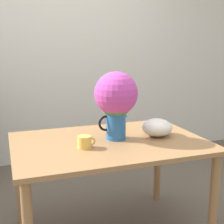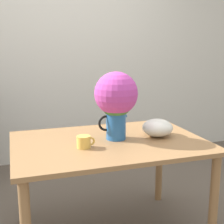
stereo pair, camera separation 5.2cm
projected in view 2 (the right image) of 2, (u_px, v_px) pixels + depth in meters
The scene contains 5 objects.
wall_back at pixel (64, 53), 3.68m from camera, with size 8.00×0.05×2.60m.
table at pixel (109, 154), 2.20m from camera, with size 1.32×0.92×0.74m.
flower_vase at pixel (116, 99), 2.16m from camera, with size 0.30×0.30×0.48m.
coffee_mug at pixel (84, 142), 2.02m from camera, with size 0.12×0.09×0.08m.
white_bowl at pixel (157, 128), 2.27m from camera, with size 0.22×0.22×0.13m.
Camera 2 is at (-0.63, -2.05, 1.39)m, focal length 50.00 mm.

